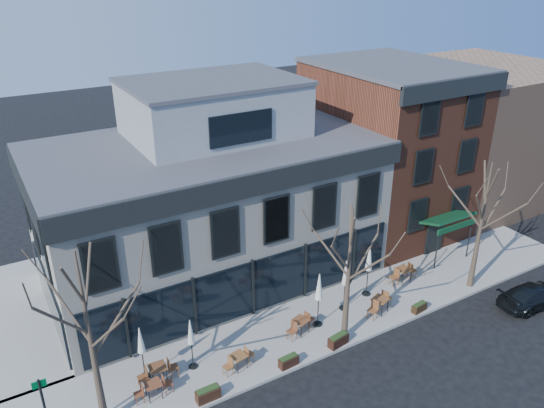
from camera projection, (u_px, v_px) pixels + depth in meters
ground at (253, 317)px, 27.80m from camera, size 120.00×120.00×0.00m
sidewalk_front at (327, 318)px, 27.58m from camera, size 33.50×4.70×0.15m
sidewalk_side at (5, 322)px, 27.26m from camera, size 4.50×12.00×0.15m
corner_building at (209, 200)px, 29.81m from camera, size 18.39×10.39×11.10m
red_brick_building at (386, 148)px, 35.32m from camera, size 8.20×11.78×11.18m
bg_building at (475, 131)px, 40.99m from camera, size 12.00×12.00×10.00m
tree_corner at (91, 341)px, 19.59m from camera, size 3.93×3.98×7.92m
tree_mid at (349, 274)px, 24.54m from camera, size 3.50×3.55×7.04m
tree_right at (481, 225)px, 28.60m from camera, size 3.72×3.77×7.48m
parked_sedan at (534, 295)px, 28.51m from camera, size 4.42×2.14×1.24m
cafe_set_0 at (153, 388)px, 22.35m from camera, size 1.70×0.70×0.89m
cafe_set_1 at (158, 372)px, 23.18m from camera, size 1.86×0.78×0.97m
cafe_set_2 at (239, 360)px, 23.94m from camera, size 1.72×0.79×0.89m
cafe_set_3 at (301, 325)px, 26.20m from camera, size 1.86×0.94×0.95m
cafe_set_4 at (380, 304)px, 27.73m from camera, size 1.99×1.10×1.03m
cafe_set_5 at (403, 273)px, 30.42m from camera, size 1.91×0.78×1.01m
umbrella_0 at (141, 343)px, 22.82m from camera, size 0.43×0.43×2.69m
umbrella_1 at (191, 334)px, 23.41m from camera, size 0.42×0.42×2.62m
umbrella_2 at (319, 289)px, 26.09m from camera, size 0.48×0.48×3.02m
umbrella_3 at (346, 275)px, 27.34m from camera, size 0.47×0.47×2.95m
umbrella_4 at (369, 261)px, 28.52m from camera, size 0.49×0.49×3.06m
planter_0 at (208, 394)px, 22.29m from camera, size 1.04×0.42×0.58m
planter_1 at (289, 361)px, 24.15m from camera, size 0.96×0.43×0.53m
planter_2 at (338, 340)px, 25.44m from camera, size 1.10×0.57×0.59m
planter_3 at (419, 307)px, 27.92m from camera, size 0.92×0.45×0.49m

